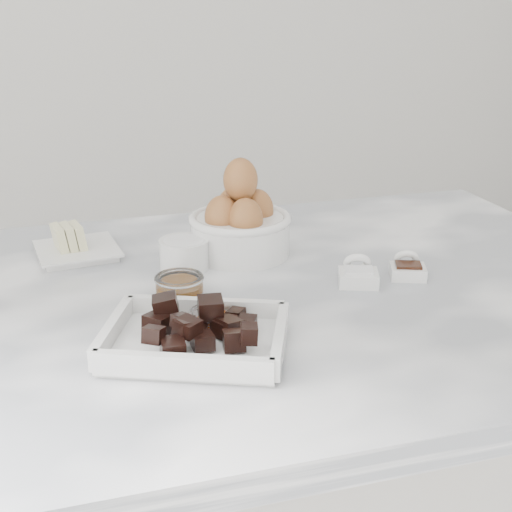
{
  "coord_description": "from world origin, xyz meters",
  "views": [
    {
      "loc": [
        -0.26,
        -0.91,
        1.35
      ],
      "look_at": [
        0.02,
        0.03,
        0.98
      ],
      "focal_mm": 50.0,
      "sensor_mm": 36.0,
      "label": 1
    }
  ],
  "objects": [
    {
      "name": "salt_spoon",
      "position": [
        0.16,
        -0.02,
        0.95
      ],
      "size": [
        0.07,
        0.08,
        0.04
      ],
      "color": "white",
      "rests_on": "marble_slab"
    },
    {
      "name": "butter_plate",
      "position": [
        -0.23,
        0.22,
        0.96
      ],
      "size": [
        0.14,
        0.14,
        0.05
      ],
      "color": "white",
      "rests_on": "marble_slab"
    },
    {
      "name": "zest_bowl",
      "position": [
        -0.08,
        -0.12,
        0.96
      ],
      "size": [
        0.07,
        0.07,
        0.03
      ],
      "color": "white",
      "rests_on": "marble_slab"
    },
    {
      "name": "marble_slab",
      "position": [
        0.0,
        0.0,
        0.92
      ],
      "size": [
        1.2,
        0.8,
        0.04
      ],
      "primitive_type": "cube",
      "color": "white",
      "rests_on": "cabinet"
    },
    {
      "name": "sugar_ramekin",
      "position": [
        -0.07,
        0.11,
        0.97
      ],
      "size": [
        0.08,
        0.08,
        0.05
      ],
      "color": "white",
      "rests_on": "marble_slab"
    },
    {
      "name": "egg_bowl",
      "position": [
        0.03,
        0.15,
        0.99
      ],
      "size": [
        0.17,
        0.17,
        0.16
      ],
      "color": "white",
      "rests_on": "marble_slab"
    },
    {
      "name": "vanilla_spoon",
      "position": [
        0.25,
        -0.02,
        0.95
      ],
      "size": [
        0.07,
        0.08,
        0.04
      ],
      "color": "white",
      "rests_on": "marble_slab"
    },
    {
      "name": "honey_bowl",
      "position": [
        -0.1,
        0.01,
        0.96
      ],
      "size": [
        0.07,
        0.07,
        0.03
      ],
      "color": "white",
      "rests_on": "marble_slab"
    },
    {
      "name": "chocolate_dish",
      "position": [
        -0.11,
        -0.16,
        0.96
      ],
      "size": [
        0.26,
        0.23,
        0.06
      ],
      "color": "white",
      "rests_on": "marble_slab"
    }
  ]
}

